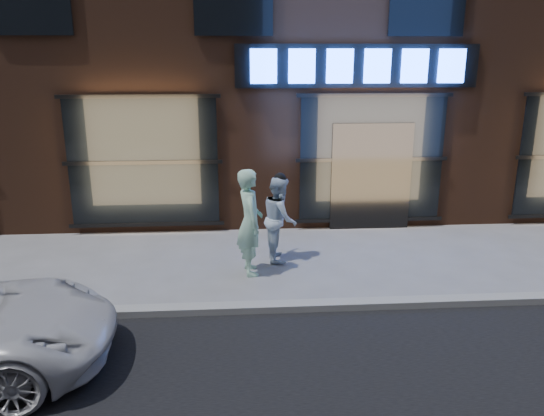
{
  "coord_description": "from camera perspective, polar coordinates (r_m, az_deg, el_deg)",
  "views": [
    {
      "loc": [
        -3.02,
        -7.46,
        3.85
      ],
      "look_at": [
        -2.38,
        1.6,
        1.2
      ],
      "focal_mm": 35.0,
      "sensor_mm": 36.0,
      "label": 1
    }
  ],
  "objects": [
    {
      "name": "ground",
      "position": [
        8.92,
        16.46,
        -10.02
      ],
      "size": [
        90.0,
        90.0,
        0.0
      ],
      "primitive_type": "plane",
      "color": "slate",
      "rests_on": "ground"
    },
    {
      "name": "curb",
      "position": [
        8.9,
        16.49,
        -9.67
      ],
      "size": [
        60.0,
        0.25,
        0.12
      ],
      "primitive_type": "cube",
      "color": "gray",
      "rests_on": "ground"
    },
    {
      "name": "storefront_building",
      "position": [
        15.79,
        7.5,
        20.86
      ],
      "size": [
        30.2,
        8.28,
        10.3
      ],
      "color": "#54301E",
      "rests_on": "ground"
    },
    {
      "name": "man_bowtie",
      "position": [
        9.45,
        -2.39,
        -1.52
      ],
      "size": [
        0.56,
        0.76,
        1.93
      ],
      "primitive_type": "imported",
      "rotation": [
        0.0,
        0.0,
        1.71
      ],
      "color": "#A1D4B3",
      "rests_on": "ground"
    },
    {
      "name": "man_cap",
      "position": [
        10.14,
        0.85,
        -1.12
      ],
      "size": [
        0.62,
        0.8,
        1.64
      ],
      "primitive_type": "imported",
      "rotation": [
        0.0,
        0.0,
        1.57
      ],
      "color": "white",
      "rests_on": "ground"
    }
  ]
}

